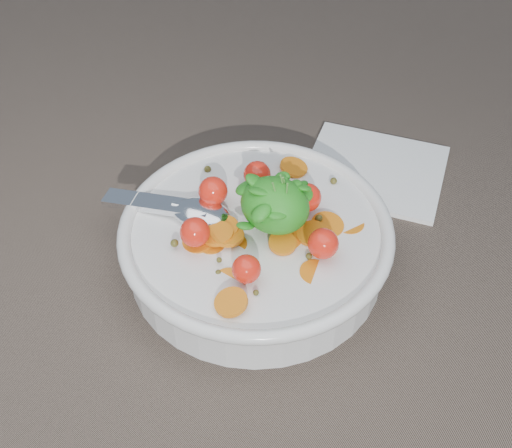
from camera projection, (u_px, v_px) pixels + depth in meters
The scene contains 3 objects.
ground at pixel (242, 245), 0.62m from camera, with size 6.00×6.00×0.00m, color #6D5C4E.
bowl at pixel (256, 240), 0.58m from camera, with size 0.27×0.25×0.10m.
napkin at pixel (374, 170), 0.69m from camera, with size 0.14×0.13×0.01m, color white.
Camera 1 is at (0.25, -0.34, 0.45)m, focal length 45.00 mm.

